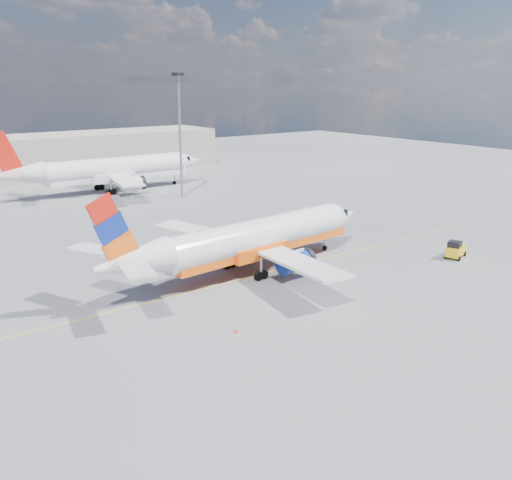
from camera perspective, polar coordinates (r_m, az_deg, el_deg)
ground at (r=52.02m, az=-0.32°, el=-5.03°), size 240.00×240.00×0.00m
taxi_line at (r=54.31m, az=-2.21°, el=-4.12°), size 70.00×0.15×0.01m
terminal_main at (r=119.91m, az=-20.32°, el=7.88°), size 70.00×14.00×8.00m
main_jet at (r=55.90m, az=-0.43°, el=0.08°), size 33.16×26.13×10.06m
second_jet at (r=99.91m, az=-14.41°, el=6.79°), size 36.72×29.08×11.14m
gse_tug at (r=64.66m, az=19.31°, el=-0.90°), size 3.01×2.39×1.92m
traffic_cone at (r=43.36m, az=-2.02°, el=-9.08°), size 0.38×0.38×0.53m
floodlight_mast at (r=92.48m, az=-7.65°, el=11.42°), size 1.42×1.42×19.47m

